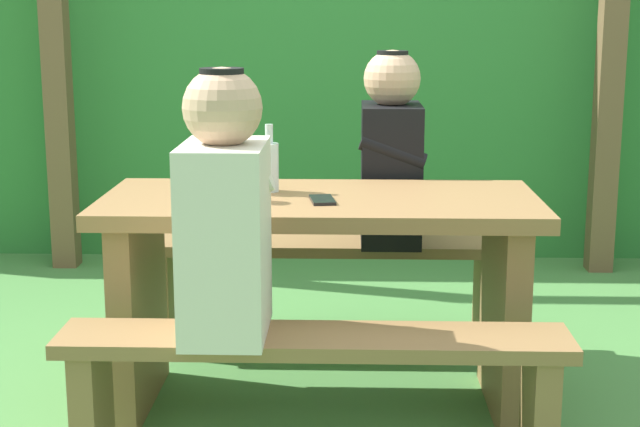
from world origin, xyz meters
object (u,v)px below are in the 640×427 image
bottle_right (269,165)px  person_white_shirt (225,214)px  person_black_coat (391,155)px  cell_phone (322,200)px  picnic_table (320,264)px  bottle_left (234,161)px  bench_near (314,376)px  drinking_glass (250,186)px  bench_far (324,272)px

bottle_right → person_white_shirt: bearing=-96.3°
person_black_coat → cell_phone: (-0.24, -0.62, -0.05)m
picnic_table → bottle_left: 0.44m
cell_phone → bottle_right: bearing=128.6°
bench_near → drinking_glass: size_ratio=14.37×
person_white_shirt → bottle_right: person_white_shirt is taller
person_white_shirt → person_black_coat: (0.49, 1.07, 0.00)m
drinking_glass → bottle_left: 0.18m
bench_far → person_white_shirt: (-0.24, -1.07, 0.45)m
bottle_right → drinking_glass: bearing=-104.3°
bottle_left → bottle_right: (0.11, 0.02, -0.02)m
picnic_table → bench_far: size_ratio=1.00×
person_black_coat → cell_phone: size_ratio=5.14×
bottle_right → cell_phone: bottle_right is taller
bench_far → bottle_right: 0.69m
bottle_left → cell_phone: 0.34m
picnic_table → bottle_right: size_ratio=6.30×
picnic_table → drinking_glass: bearing=-156.7°
drinking_glass → bottle_right: (0.04, 0.18, 0.04)m
bench_far → person_white_shirt: person_white_shirt is taller
bench_near → bottle_left: (-0.28, 0.60, 0.50)m
bench_far → picnic_table: bearing=-90.0°
bottle_left → bottle_right: size_ratio=1.15×
bench_far → person_white_shirt: 1.19m
person_white_shirt → drinking_glass: bearing=87.0°
cell_phone → person_black_coat: bearing=60.2°
drinking_glass → bottle_left: size_ratio=0.38×
bench_far → bottle_right: size_ratio=6.30×
drinking_glass → cell_phone: 0.23m
picnic_table → bottle_left: bearing=167.3°
person_black_coat → drinking_glass: bearing=-126.4°
person_white_shirt → bench_near: bearing=-0.8°
bench_far → bench_near: bearing=-90.0°
bench_far → drinking_glass: bearing=-108.7°
picnic_table → person_black_coat: 0.65m
person_white_shirt → bottle_right: 0.62m
bench_far → drinking_glass: drinking_glass is taller
person_white_shirt → bottle_left: 0.60m
bottle_left → bottle_right: bearing=10.4°
bench_near → picnic_table: bearing=90.0°
drinking_glass → bottle_right: bearing=75.7°
person_white_shirt → cell_phone: person_white_shirt is taller
picnic_table → bench_far: picnic_table is taller
bottle_right → bench_far: bearing=69.6°
bench_near → bench_far: 1.08m
person_white_shirt → bottle_right: (0.07, 0.62, 0.03)m
person_black_coat → drinking_glass: (-0.46, -0.63, -0.01)m
bench_far → bottle_left: 0.75m
person_white_shirt → bottle_left: bearing=94.2°
person_white_shirt → cell_phone: bearing=61.5°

